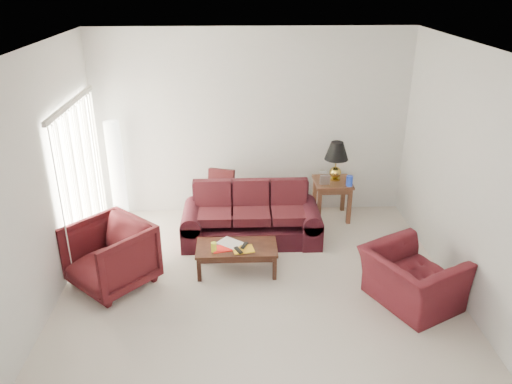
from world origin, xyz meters
TOP-DOWN VIEW (x-y plane):
  - floor at (0.00, 0.00)m, footprint 5.00×5.00m
  - blinds at (-2.42, 1.30)m, footprint 0.10×2.00m
  - sofa at (-0.05, 1.42)m, footprint 2.07×0.94m
  - throw_pillow at (-0.50, 2.10)m, footprint 0.45×0.31m
  - end_table at (1.29, 2.15)m, footprint 0.62×0.62m
  - table_lamp at (1.34, 2.21)m, footprint 0.43×0.43m
  - clock at (1.14, 2.02)m, footprint 0.16×0.07m
  - blue_canister at (1.51, 1.94)m, footprint 0.12×0.12m
  - picture_frame at (1.16, 2.35)m, footprint 0.14×0.16m
  - floor_lamp at (-2.14, 2.17)m, footprint 0.36×0.36m
  - armchair_left at (-1.88, 0.33)m, footprint 1.31×1.31m
  - armchair_right at (1.84, -0.21)m, footprint 1.30×1.35m
  - coffee_table at (-0.27, 0.58)m, footprint 1.20×0.89m
  - magazine_red at (-0.47, 0.52)m, footprint 0.29×0.24m
  - magazine_white at (-0.36, 0.66)m, footprint 0.39×0.37m
  - magazine_orange at (-0.18, 0.49)m, footprint 0.31×0.25m
  - remote_a at (-0.25, 0.44)m, footprint 0.12×0.18m
  - remote_b at (-0.17, 0.56)m, footprint 0.10×0.17m
  - yellow_glass at (-0.57, 0.47)m, footprint 0.08×0.08m

SIDE VIEW (x-z plane):
  - floor at x=0.00m, z-range 0.00..0.00m
  - coffee_table at x=-0.27m, z-range 0.00..0.38m
  - end_table at x=1.29m, z-range 0.00..0.64m
  - armchair_right at x=1.84m, z-range 0.00..0.68m
  - magazine_red at x=-0.47m, z-range 0.38..0.39m
  - magazine_orange at x=-0.18m, z-range 0.38..0.39m
  - magazine_white at x=-0.36m, z-range 0.38..0.40m
  - remote_b at x=-0.17m, z-range 0.40..0.41m
  - remote_a at x=-0.25m, z-range 0.40..0.42m
  - sofa at x=-0.05m, z-range 0.00..0.84m
  - armchair_left at x=-1.88m, z-range 0.00..0.85m
  - yellow_glass at x=-0.57m, z-range 0.38..0.50m
  - throw_pillow at x=-0.50m, z-range 0.46..0.89m
  - picture_frame at x=1.16m, z-range 0.69..0.74m
  - clock at x=1.14m, z-range 0.64..0.80m
  - blue_canister at x=1.51m, z-range 0.64..0.81m
  - floor_lamp at x=-2.14m, z-range 0.00..1.68m
  - table_lamp at x=1.34m, z-range 0.64..1.28m
  - blinds at x=-2.42m, z-range 0.00..2.16m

